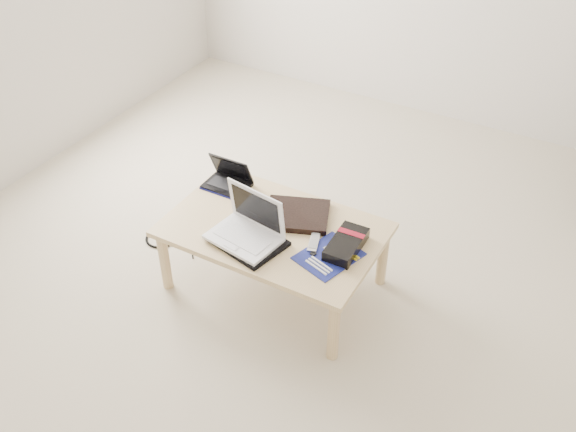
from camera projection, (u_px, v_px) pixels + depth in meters
The scene contains 13 objects.
ground at pixel (295, 255), 3.73m from camera, with size 4.00×4.00×0.00m, color #C4B39F.
coffee_table at pixel (274, 235), 3.32m from camera, with size 1.10×0.70×0.40m.
book at pixel (297, 215), 3.35m from camera, with size 0.40×0.37×0.03m.
netbook at pixel (228, 180), 3.56m from camera, with size 0.25×0.18×0.17m.
tablet at pixel (254, 221), 3.32m from camera, with size 0.28×0.24×0.01m.
remote at pixel (315, 239), 3.20m from camera, with size 0.10×0.21×0.02m.
neoprene_sleeve at pixel (247, 240), 3.19m from camera, with size 0.36×0.26×0.02m, color black.
white_laptop at pixel (248, 228), 3.17m from camera, with size 0.38×0.29×0.25m.
motherboard at pixel (329, 256), 3.11m from camera, with size 0.31×0.35×0.01m.
gpu_box at pixel (346, 244), 3.14m from camera, with size 0.15×0.28×0.06m.
cable_coil at pixel (258, 223), 3.31m from camera, with size 0.10×0.10×0.01m, color black.
floor_cable_coil at pixel (161, 238), 3.84m from camera, with size 0.19×0.19×0.01m, color black.
floor_cable_trail at pixel (190, 237), 3.84m from camera, with size 0.01×0.01×0.39m, color black.
Camera 1 is at (1.33, -2.46, 2.48)m, focal length 40.00 mm.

